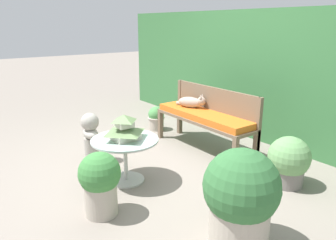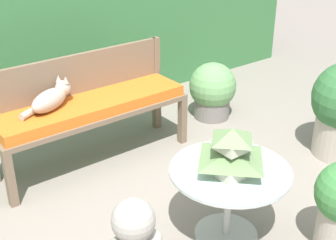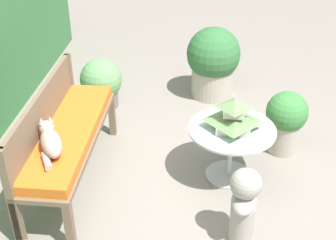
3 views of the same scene
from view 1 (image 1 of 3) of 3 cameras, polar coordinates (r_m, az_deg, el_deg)
ground at (r=4.11m, az=-4.09°, el=-8.18°), size 30.00×30.00×0.00m
foliage_hedge_back at (r=5.45m, az=17.64°, el=7.75°), size 6.40×0.98×1.91m
garden_bench at (r=4.52m, az=6.22°, el=0.32°), size 1.60×0.44×0.54m
bench_backrest at (r=4.61m, az=8.12°, el=2.81°), size 1.60×0.06×0.86m
cat at (r=4.73m, az=4.17°, el=3.16°), size 0.47×0.30×0.21m
patio_table at (r=3.64m, az=-7.48°, el=-4.85°), size 0.74×0.74×0.50m
pagoda_birdhouse at (r=3.57m, az=-7.61°, el=-1.51°), size 0.37×0.37×0.28m
garden_bust at (r=4.26m, az=-13.32°, el=-2.45°), size 0.34×0.23×0.64m
potted_plant_path_edge at (r=3.08m, az=-11.75°, el=-10.44°), size 0.39×0.39×0.61m
potted_plant_patio_mid at (r=3.81m, az=20.27°, el=-6.76°), size 0.45×0.45×0.55m
potted_plant_bench_left at (r=5.45m, az=-2.07°, el=0.33°), size 0.28×0.28×0.39m
potted_plant_hedge_corner at (r=2.66m, az=12.55°, el=-12.99°), size 0.60×0.60×0.81m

